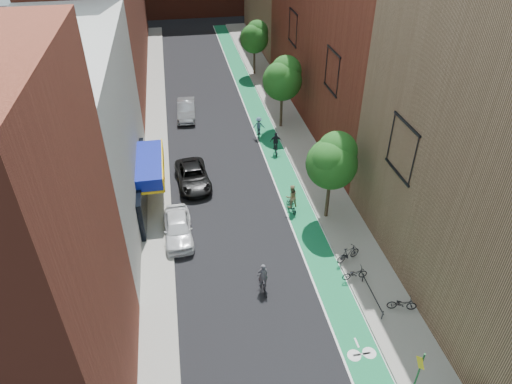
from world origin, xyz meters
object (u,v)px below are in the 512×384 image
parked_car_black (193,176)px  cyclist_lane_mid (276,146)px  parked_car_white (178,228)px  parked_car_silver (186,110)px  cyclist_lane_near (291,200)px  cyclist_lane_far (259,129)px  cyclist_lead (263,282)px

parked_car_black → cyclist_lane_mid: 8.05m
parked_car_white → parked_car_silver: 18.20m
parked_car_silver → cyclist_lane_near: size_ratio=2.24×
parked_car_silver → cyclist_lane_near: bearing=-65.4°
parked_car_white → parked_car_black: (1.40, 6.11, -0.07)m
parked_car_silver → parked_car_white: bearing=-91.4°
parked_car_white → cyclist_lane_far: size_ratio=2.31×
parked_car_silver → cyclist_lane_mid: cyclist_lane_mid is taller
cyclist_lead → parked_car_silver: bearing=-86.9°
cyclist_lane_near → parked_car_silver: bearing=-81.8°
parked_car_silver → cyclist_lane_mid: (7.07, -8.58, -0.02)m
parked_car_black → cyclist_lane_mid: bearing=20.3°
cyclist_lead → cyclist_lane_mid: size_ratio=0.98×
parked_car_silver → cyclist_lane_near: cyclist_lane_near is taller
parked_car_white → parked_car_silver: bearing=84.0°
parked_car_white → cyclist_lane_mid: cyclist_lane_mid is taller
parked_car_black → cyclist_lead: bearing=-79.8°
parked_car_white → cyclist_lane_mid: bearing=46.8°
cyclist_lane_near → cyclist_lane_far: size_ratio=1.09×
cyclist_lane_mid → cyclist_lane_far: bearing=-67.5°
parked_car_black → cyclist_lane_near: size_ratio=2.38×
parked_car_silver → cyclist_lane_near: 17.88m
cyclist_lane_near → cyclist_lead: bearing=51.3°
cyclist_lane_far → parked_car_black: bearing=59.5°
cyclist_lane_far → parked_car_white: bearing=72.1°
parked_car_white → cyclist_lane_near: bearing=9.1°
cyclist_lead → parked_car_white: bearing=-54.8°
cyclist_lane_near → parked_car_white: bearing=-2.6°
parked_car_black → parked_car_silver: bearing=84.1°
parked_car_white → cyclist_lane_far: (7.80, 12.73, 0.09)m
cyclist_lead → parked_car_black: bearing=-78.9°
cyclist_lane_near → cyclist_lane_mid: size_ratio=1.08×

